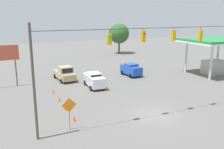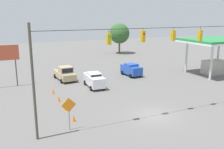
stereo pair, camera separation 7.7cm
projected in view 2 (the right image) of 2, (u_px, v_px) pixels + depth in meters
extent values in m
plane|color=#605E5B|center=(154.00, 115.00, 23.99)|extent=(140.00, 140.00, 0.00)
cylinder|color=#4C473D|center=(33.00, 84.00, 18.38)|extent=(0.20, 0.20, 8.91)
cylinder|color=black|center=(159.00, 28.00, 21.87)|extent=(21.80, 0.04, 0.04)
cube|color=gold|center=(200.00, 36.00, 24.00)|extent=(0.32, 0.36, 1.04)
cylinder|color=black|center=(200.00, 28.00, 23.84)|extent=(0.03, 0.03, 0.31)
cylinder|color=orange|center=(202.00, 33.00, 23.78)|extent=(0.20, 0.02, 0.20)
cube|color=gold|center=(173.00, 35.00, 22.68)|extent=(0.32, 0.36, 0.93)
cylinder|color=black|center=(173.00, 29.00, 22.55)|extent=(0.03, 0.03, 0.24)
cylinder|color=orange|center=(175.00, 33.00, 22.47)|extent=(0.20, 0.02, 0.20)
cube|color=gold|center=(143.00, 36.00, 21.39)|extent=(0.32, 0.36, 0.99)
cylinder|color=black|center=(143.00, 29.00, 21.25)|extent=(0.03, 0.03, 0.18)
cylinder|color=red|center=(144.00, 34.00, 21.17)|extent=(0.20, 0.02, 0.20)
cube|color=gold|center=(109.00, 39.00, 20.12)|extent=(0.32, 0.36, 0.89)
cylinder|color=black|center=(109.00, 31.00, 19.98)|extent=(0.03, 0.03, 0.33)
cylinder|color=green|center=(110.00, 37.00, 19.90)|extent=(0.20, 0.02, 0.20)
cube|color=tan|center=(64.00, 75.00, 36.80)|extent=(2.32, 5.20, 0.90)
cube|color=tan|center=(66.00, 70.00, 36.07)|extent=(1.93, 1.95, 0.90)
cube|color=black|center=(68.00, 71.00, 35.28)|extent=(1.57, 0.13, 0.63)
cylinder|color=black|center=(62.00, 81.00, 35.04)|extent=(0.26, 0.65, 0.64)
cylinder|color=black|center=(75.00, 79.00, 35.96)|extent=(0.26, 0.65, 0.64)
cylinder|color=black|center=(55.00, 76.00, 37.86)|extent=(0.26, 0.65, 0.64)
cylinder|color=black|center=(67.00, 75.00, 38.77)|extent=(0.26, 0.65, 0.64)
cube|color=silver|center=(94.00, 80.00, 33.06)|extent=(1.96, 4.54, 1.28)
cube|color=silver|center=(94.00, 74.00, 32.87)|extent=(1.70, 2.04, 0.36)
cube|color=black|center=(96.00, 76.00, 31.98)|extent=(1.39, 0.09, 0.25)
cylinder|color=black|center=(91.00, 88.00, 31.60)|extent=(0.25, 0.65, 0.64)
cylinder|color=black|center=(104.00, 87.00, 32.21)|extent=(0.25, 0.65, 0.64)
cylinder|color=black|center=(85.00, 83.00, 34.22)|extent=(0.25, 0.65, 0.64)
cylinder|color=black|center=(97.00, 81.00, 34.83)|extent=(0.25, 0.65, 0.64)
cube|color=#234CB2|center=(131.00, 70.00, 39.25)|extent=(2.02, 4.00, 1.26)
cube|color=#234CB2|center=(131.00, 65.00, 39.06)|extent=(1.74, 1.81, 0.36)
cube|color=black|center=(128.00, 64.00, 39.80)|extent=(1.42, 0.11, 0.25)
cylinder|color=black|center=(132.00, 72.00, 40.89)|extent=(0.26, 0.65, 0.64)
cylinder|color=black|center=(122.00, 73.00, 40.07)|extent=(0.26, 0.65, 0.64)
cylinder|color=black|center=(140.00, 75.00, 38.72)|extent=(0.26, 0.65, 0.64)
cylinder|color=black|center=(131.00, 76.00, 37.90)|extent=(0.26, 0.65, 0.64)
cone|color=orange|center=(74.00, 118.00, 22.54)|extent=(0.32, 0.32, 0.67)
cone|color=orange|center=(65.00, 107.00, 25.20)|extent=(0.32, 0.32, 0.67)
cone|color=orange|center=(59.00, 99.00, 27.70)|extent=(0.32, 0.32, 0.67)
cone|color=orange|center=(53.00, 91.00, 30.39)|extent=(0.32, 0.32, 0.67)
cube|color=#288442|center=(217.00, 40.00, 39.44)|extent=(10.14, 7.67, 0.35)
cube|color=white|center=(217.00, 42.00, 39.51)|extent=(10.24, 7.77, 0.24)
cylinder|color=silver|center=(218.00, 54.00, 43.92)|extent=(0.36, 0.36, 5.37)
cylinder|color=silver|center=(186.00, 57.00, 41.06)|extent=(0.36, 0.36, 5.37)
cylinder|color=silver|center=(211.00, 62.00, 36.31)|extent=(0.36, 0.36, 5.37)
cube|color=#B2AD9E|center=(214.00, 67.00, 40.49)|extent=(3.55, 2.30, 2.20)
cylinder|color=#4C473D|center=(16.00, 73.00, 33.43)|extent=(0.16, 0.16, 3.62)
cube|color=#BF4C33|center=(4.00, 53.00, 32.26)|extent=(3.62, 0.12, 1.98)
cylinder|color=slate|center=(69.00, 120.00, 20.79)|extent=(0.06, 0.06, 1.80)
cube|color=orange|center=(69.00, 105.00, 20.49)|extent=(1.27, 0.04, 1.27)
cylinder|color=brown|center=(119.00, 46.00, 61.48)|extent=(0.42, 0.42, 3.56)
sphere|color=#2D5628|center=(119.00, 33.00, 60.75)|extent=(4.88, 4.88, 4.88)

